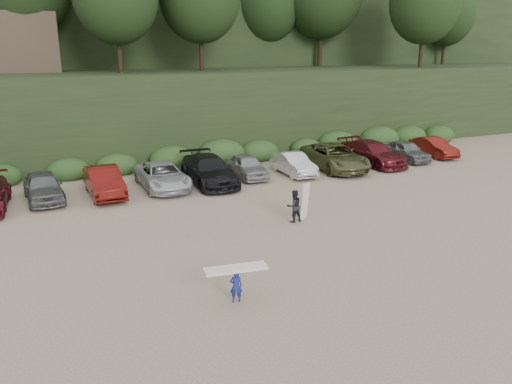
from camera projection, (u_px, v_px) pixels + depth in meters
name	position (u px, v px, depth m)	size (l,w,h in m)	color
ground	(318.00, 235.00, 21.14)	(120.00, 120.00, 0.00)	tan
hillside_backdrop	(127.00, 10.00, 49.22)	(90.00, 41.50, 28.00)	black
parked_cars	(187.00, 173.00, 28.54)	(39.41, 6.08, 1.63)	silver
child_surfer	(236.00, 278.00, 15.37)	(2.00, 0.81, 1.17)	navy
adult_surfer	(295.00, 206.00, 22.59)	(1.22, 0.61, 1.77)	black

